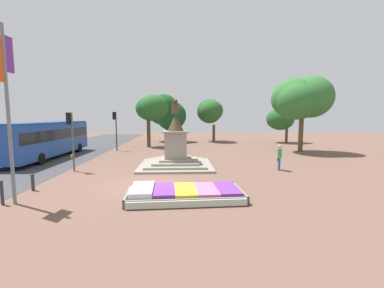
# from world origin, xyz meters

# --- Properties ---
(ground_plane) EXTENTS (91.61, 91.61, 0.00)m
(ground_plane) POSITION_xyz_m (0.00, 0.00, 0.00)
(ground_plane) COLOR brown
(flower_planter) EXTENTS (5.31, 2.86, 0.56)m
(flower_planter) POSITION_xyz_m (1.95, -2.46, 0.23)
(flower_planter) COLOR #38281C
(flower_planter) RESTS_ON ground_plane
(statue_monument) EXTENTS (5.26, 5.26, 4.93)m
(statue_monument) POSITION_xyz_m (1.46, 5.06, 1.02)
(statue_monument) COLOR gray
(statue_monument) RESTS_ON ground_plane
(traffic_light_mid_block) EXTENTS (0.41, 0.29, 3.94)m
(traffic_light_mid_block) POSITION_xyz_m (-5.45, 3.60, 2.70)
(traffic_light_mid_block) COLOR #4C5156
(traffic_light_mid_block) RESTS_ON ground_plane
(traffic_light_far_corner) EXTENTS (0.41, 0.30, 4.15)m
(traffic_light_far_corner) POSITION_xyz_m (-5.15, 13.92, 2.83)
(traffic_light_far_corner) COLOR #2D2D33
(traffic_light_far_corner) RESTS_ON ground_plane
(banner_pole) EXTENTS (0.14, 1.19, 7.35)m
(banner_pole) POSITION_xyz_m (-5.18, -2.88, 4.09)
(banner_pole) COLOR slate
(banner_pole) RESTS_ON ground_plane
(city_bus) EXTENTS (2.70, 11.90, 3.18)m
(city_bus) POSITION_xyz_m (-9.98, 9.41, 1.84)
(city_bus) COLOR #1E4799
(city_bus) RESTS_ON ground_plane
(pedestrian_with_handbag) EXTENTS (0.29, 0.72, 1.77)m
(pedestrian_with_handbag) POSITION_xyz_m (8.55, 3.33, 1.01)
(pedestrian_with_handbag) COLOR #264CA5
(pedestrian_with_handbag) RESTS_ON ground_plane
(kerb_bollard_mid_a) EXTENTS (0.14, 0.14, 1.05)m
(kerb_bollard_mid_a) POSITION_xyz_m (-5.62, -2.97, 0.55)
(kerb_bollard_mid_a) COLOR #2D2D33
(kerb_bollard_mid_a) RESTS_ON ground_plane
(kerb_bollard_mid_b) EXTENTS (0.17, 0.17, 0.86)m
(kerb_bollard_mid_b) POSITION_xyz_m (-5.53, -0.91, 0.45)
(kerb_bollard_mid_b) COLOR #2D2D33
(kerb_bollard_mid_b) RESTS_ON ground_plane
(park_tree_far_left) EXTENTS (5.99, 5.18, 7.73)m
(park_tree_far_left) POSITION_xyz_m (14.04, 12.07, 5.45)
(park_tree_far_left) COLOR brown
(park_tree_far_left) RESTS_ON ground_plane
(park_tree_behind_statue) EXTENTS (3.94, 3.77, 6.25)m
(park_tree_behind_statue) POSITION_xyz_m (-1.55, 17.54, 4.67)
(park_tree_behind_statue) COLOR #4C3823
(park_tree_behind_statue) RESTS_ON ground_plane
(park_tree_far_right) EXTENTS (5.56, 4.89, 6.84)m
(park_tree_far_right) POSITION_xyz_m (-0.32, 23.78, 4.28)
(park_tree_far_right) COLOR #4C3823
(park_tree_far_right) RESTS_ON ground_plane
(park_tree_street_side) EXTENTS (3.70, 4.88, 6.23)m
(park_tree_street_side) POSITION_xyz_m (6.11, 23.76, 4.45)
(park_tree_street_side) COLOR brown
(park_tree_street_side) RESTS_ON ground_plane
(park_tree_mid_canopy) EXTENTS (4.36, 3.81, 5.76)m
(park_tree_mid_canopy) POSITION_xyz_m (16.00, 21.79, 3.69)
(park_tree_mid_canopy) COLOR brown
(park_tree_mid_canopy) RESTS_ON ground_plane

